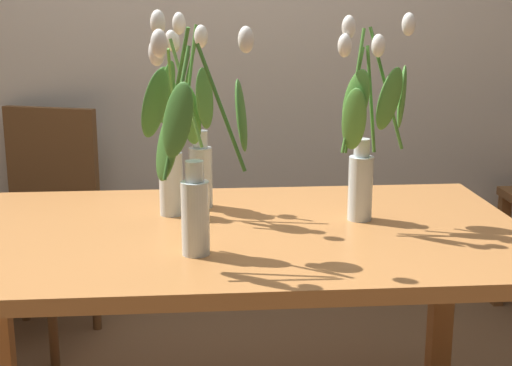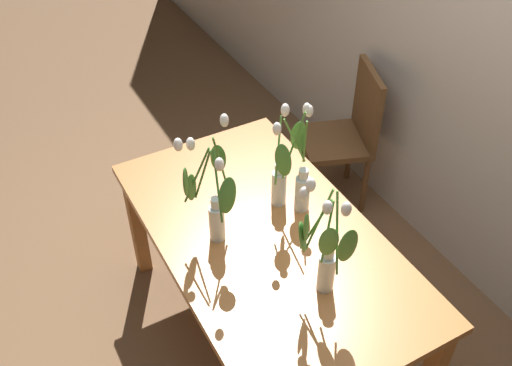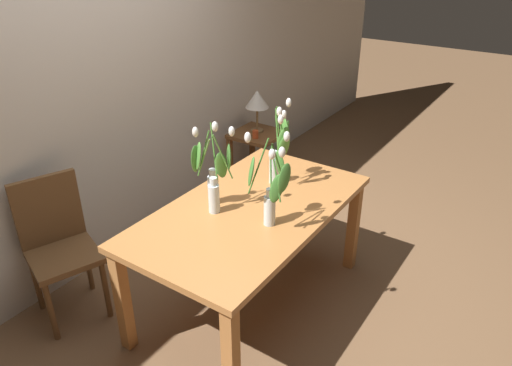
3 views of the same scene
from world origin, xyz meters
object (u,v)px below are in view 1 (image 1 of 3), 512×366
(tulip_vase_3, at_px, (190,161))
(tulip_vase_0, at_px, (367,139))
(dining_table, at_px, (230,261))
(tulip_vase_2, at_px, (176,151))
(dining_chair, at_px, (41,212))
(tulip_vase_1, at_px, (193,147))

(tulip_vase_3, bearing_deg, tulip_vase_0, 26.95)
(dining_table, xyz_separation_m, tulip_vase_3, (-0.10, -0.21, 0.32))
(tulip_vase_2, xyz_separation_m, tulip_vase_3, (0.04, -0.37, 0.05))
(tulip_vase_0, relative_size, dining_chair, 0.61)
(tulip_vase_1, distance_m, tulip_vase_2, 0.07)
(dining_table, distance_m, tulip_vase_0, 0.50)
(tulip_vase_1, height_order, tulip_vase_2, tulip_vase_1)
(tulip_vase_0, xyz_separation_m, dining_chair, (-1.08, 0.95, -0.45))
(tulip_vase_1, distance_m, tulip_vase_3, 0.43)
(dining_table, distance_m, tulip_vase_2, 0.35)
(tulip_vase_0, relative_size, tulip_vase_2, 1.06)
(dining_table, height_order, dining_chair, dining_chair)
(tulip_vase_1, relative_size, dining_chair, 0.61)
(dining_table, relative_size, tulip_vase_1, 2.82)
(dining_table, relative_size, tulip_vase_2, 2.99)
(dining_table, xyz_separation_m, tulip_vase_1, (-0.10, 0.22, 0.27))
(dining_table, bearing_deg, dining_chair, 125.99)
(dining_table, bearing_deg, tulip_vase_3, -115.57)
(tulip_vase_2, bearing_deg, dining_chair, 124.76)
(tulip_vase_2, distance_m, dining_chair, 1.07)
(tulip_vase_1, height_order, tulip_vase_3, tulip_vase_3)
(tulip_vase_1, bearing_deg, tulip_vase_0, -21.74)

